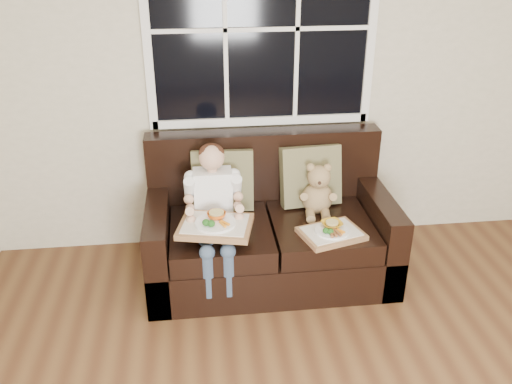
{
  "coord_description": "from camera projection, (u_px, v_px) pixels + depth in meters",
  "views": [
    {
      "loc": [
        -0.69,
        -1.31,
        2.28
      ],
      "look_at": [
        -0.31,
        1.85,
        0.72
      ],
      "focal_mm": 38.0,
      "sensor_mm": 36.0,
      "label": 1
    }
  ],
  "objects": [
    {
      "name": "loveseat",
      "position": [
        269.0,
        232.0,
        3.89
      ],
      "size": [
        1.7,
        0.92,
        0.96
      ],
      "color": "black",
      "rests_on": "ground"
    },
    {
      "name": "tray_right",
      "position": [
        331.0,
        232.0,
        3.55
      ],
      "size": [
        0.46,
        0.4,
        0.09
      ],
      "rotation": [
        0.0,
        0.0,
        0.28
      ],
      "color": "#AD744E",
      "rests_on": "loveseat"
    },
    {
      "name": "teddy_bear",
      "position": [
        318.0,
        192.0,
        3.8
      ],
      "size": [
        0.25,
        0.3,
        0.39
      ],
      "rotation": [
        0.0,
        0.0,
        -0.15
      ],
      "color": "tan",
      "rests_on": "loveseat"
    },
    {
      "name": "pillow_right",
      "position": [
        311.0,
        176.0,
        3.9
      ],
      "size": [
        0.45,
        0.24,
        0.45
      ],
      "rotation": [
        -0.21,
        0.0,
        0.11
      ],
      "color": "olive",
      "rests_on": "loveseat"
    },
    {
      "name": "child",
      "position": [
        214.0,
        201.0,
        3.6
      ],
      "size": [
        0.38,
        0.59,
        0.86
      ],
      "color": "white",
      "rests_on": "loveseat"
    },
    {
      "name": "window_back",
      "position": [
        261.0,
        29.0,
        3.71
      ],
      "size": [
        1.62,
        0.04,
        1.37
      ],
      "color": "black",
      "rests_on": "room_walls"
    },
    {
      "name": "pillow_left",
      "position": [
        223.0,
        180.0,
        3.84
      ],
      "size": [
        0.44,
        0.23,
        0.45
      ],
      "rotation": [
        -0.21,
        0.0,
        -0.07
      ],
      "color": "olive",
      "rests_on": "loveseat"
    },
    {
      "name": "tray_left",
      "position": [
        215.0,
        225.0,
        3.44
      ],
      "size": [
        0.52,
        0.44,
        0.1
      ],
      "rotation": [
        0.0,
        0.0,
        -0.23
      ],
      "color": "#AD744E",
      "rests_on": "child"
    },
    {
      "name": "room_walls",
      "position": [
        440.0,
        194.0,
        1.55
      ],
      "size": [
        4.52,
        5.02,
        2.71
      ],
      "color": "beige",
      "rests_on": "ground"
    }
  ]
}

